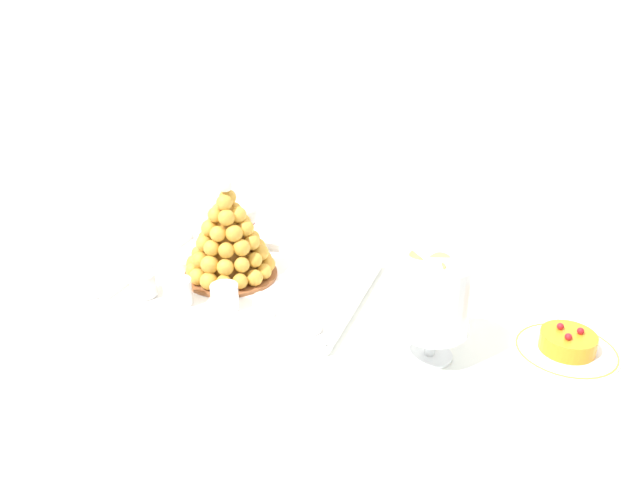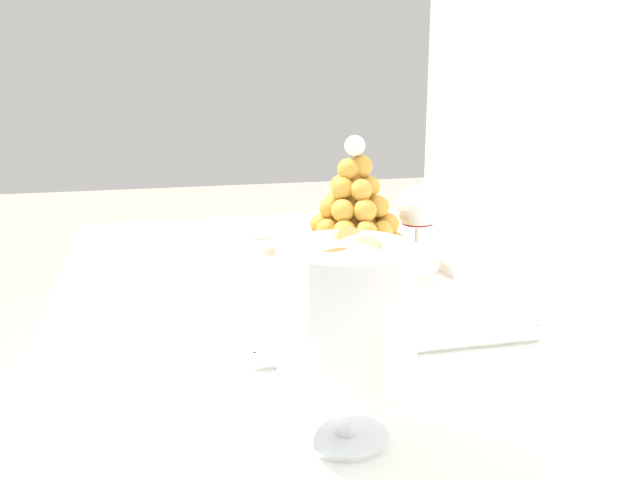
% 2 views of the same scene
% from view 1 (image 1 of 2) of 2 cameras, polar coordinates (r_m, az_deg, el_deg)
% --- Properties ---
extents(backdrop_wall, '(4.80, 0.10, 2.50)m').
position_cam_1_polar(backdrop_wall, '(2.31, 9.20, 17.73)').
color(backdrop_wall, silver).
rests_on(backdrop_wall, ground_plane).
extents(buffet_table, '(1.63, 0.83, 0.80)m').
position_cam_1_polar(buffet_table, '(1.40, -2.24, -10.39)').
color(buffet_table, brown).
rests_on(buffet_table, ground_plane).
extents(serving_tray, '(0.55, 0.41, 0.02)m').
position_cam_1_polar(serving_tray, '(1.46, -6.78, -4.25)').
color(serving_tray, white).
rests_on(serving_tray, buffet_table).
extents(croquembouche, '(0.23, 0.23, 0.25)m').
position_cam_1_polar(croquembouche, '(1.47, -8.55, -0.02)').
color(croquembouche, brown).
rests_on(croquembouche, serving_tray).
extents(dessert_cup_left, '(0.06, 0.06, 0.05)m').
position_cam_1_polar(dessert_cup_left, '(1.45, -16.19, -4.09)').
color(dessert_cup_left, silver).
rests_on(dessert_cup_left, serving_tray).
extents(dessert_cup_mid_left, '(0.06, 0.06, 0.06)m').
position_cam_1_polar(dessert_cup_mid_left, '(1.40, -13.14, -4.84)').
color(dessert_cup_mid_left, silver).
rests_on(dessert_cup_mid_left, serving_tray).
extents(dessert_cup_centre, '(0.06, 0.06, 0.06)m').
position_cam_1_polar(dessert_cup_centre, '(1.36, -8.91, -5.38)').
color(dessert_cup_centre, silver).
rests_on(dessert_cup_centre, serving_tray).
extents(dessert_cup_mid_right, '(0.05, 0.05, 0.05)m').
position_cam_1_polar(dessert_cup_mid_right, '(1.33, -5.25, -6.22)').
color(dessert_cup_mid_right, silver).
rests_on(dessert_cup_mid_right, serving_tray).
extents(dessert_cup_right, '(0.06, 0.06, 0.05)m').
position_cam_1_polar(dessert_cup_right, '(1.27, -1.08, -7.48)').
color(dessert_cup_right, silver).
rests_on(dessert_cup_right, serving_tray).
extents(creme_brulee_ramekin, '(0.09, 0.09, 0.02)m').
position_cam_1_polar(creme_brulee_ramekin, '(1.58, -12.78, -1.87)').
color(creme_brulee_ramekin, white).
rests_on(creme_brulee_ramekin, serving_tray).
extents(macaron_goblet, '(0.14, 0.14, 0.22)m').
position_cam_1_polar(macaron_goblet, '(1.16, 10.65, -5.24)').
color(macaron_goblet, white).
rests_on(macaron_goblet, buffet_table).
extents(fruit_tart_plate, '(0.20, 0.20, 0.06)m').
position_cam_1_polar(fruit_tart_plate, '(1.31, 22.10, -9.15)').
color(fruit_tart_plate, white).
rests_on(fruit_tart_plate, buffet_table).
extents(wine_glass, '(0.08, 0.08, 0.16)m').
position_cam_1_polar(wine_glass, '(1.58, -7.18, 2.40)').
color(wine_glass, silver).
rests_on(wine_glass, buffet_table).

